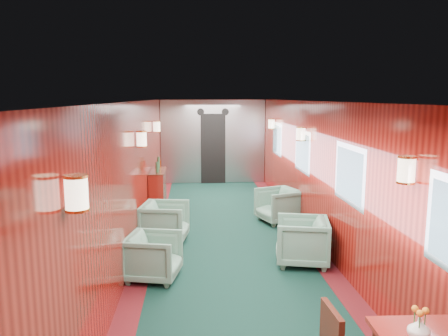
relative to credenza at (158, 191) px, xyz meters
name	(u,v)px	position (x,y,z in m)	size (l,w,h in m)	color
room	(231,152)	(1.34, -2.67, 1.16)	(12.00, 12.10, 2.40)	black
bulkhead	(213,142)	(1.34, 3.24, 0.71)	(2.98, 0.17, 2.39)	#A1A4A8
windows_right	(322,161)	(2.83, -2.42, 0.98)	(0.02, 8.60, 0.80)	silver
wall_sconces	(228,139)	(1.34, -2.11, 1.32)	(2.97, 7.97, 0.25)	#FFEBC6
credenza	(158,191)	(0.00, 0.00, 0.00)	(0.32, 1.03, 1.20)	maroon
flower_vase	(419,329)	(2.36, -6.45, 0.35)	(0.16, 0.16, 0.17)	silver
armchair_left_near	(154,256)	(0.21, -3.51, -0.16)	(0.68, 0.70, 0.63)	#225145
armchair_left_far	(165,222)	(0.27, -1.96, -0.13)	(0.74, 0.76, 0.69)	#225145
armchair_right_near	(302,241)	(2.37, -3.10, -0.12)	(0.75, 0.77, 0.70)	#225145
armchair_right_far	(278,205)	(2.44, -0.90, -0.13)	(0.72, 0.75, 0.68)	#225145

